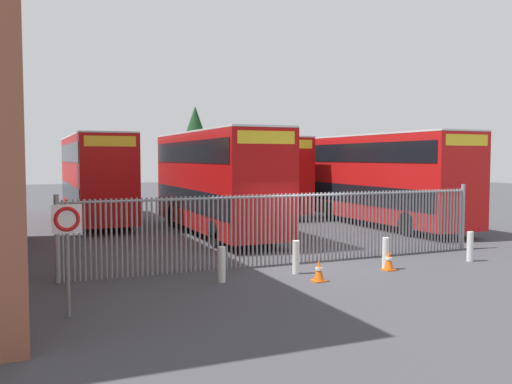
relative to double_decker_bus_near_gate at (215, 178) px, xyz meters
The scene contains 14 objects.
ground_plane 2.62m from the double_decker_bus_near_gate, 56.06° to the left, with size 100.00×100.00×0.00m, color #3D3D42.
palisade_fence 7.28m from the double_decker_bus_near_gate, 89.41° to the right, with size 13.98×0.14×2.35m.
double_decker_bus_near_gate is the anchor object (origin of this frame).
double_decker_bus_behind_fence_left 8.37m from the double_decker_bus_near_gate, ahead, with size 2.54×10.81×4.42m.
double_decker_bus_behind_fence_right 7.74m from the double_decker_bus_near_gate, 123.24° to the left, with size 2.54×10.81×4.42m.
double_decker_bus_far_back 9.31m from the double_decker_bus_near_gate, 57.39° to the left, with size 2.54×10.81×4.42m.
bollard_near_left 9.44m from the double_decker_bus_near_gate, 107.82° to the right, with size 0.20×0.20×0.95m, color silver.
bollard_center_front 8.86m from the double_decker_bus_near_gate, 93.49° to the right, with size 0.20×0.20×0.95m, color silver.
bollard_near_right 9.58m from the double_decker_bus_near_gate, 76.46° to the right, with size 0.20×0.20×0.95m, color silver.
bollard_far_right 10.80m from the double_decker_bus_near_gate, 58.97° to the right, with size 0.20×0.20×0.95m, color silver.
traffic_cone_by_gate 9.76m from the double_decker_bus_near_gate, 76.55° to the right, with size 0.34×0.34×0.59m.
traffic_cone_mid_forecourt 9.98m from the double_decker_bus_near_gate, 92.40° to the right, with size 0.34×0.34×0.59m.
speed_limit_sign_post 12.60m from the double_decker_bus_near_gate, 122.85° to the right, with size 0.60×0.14×2.40m.
tree_tall_back 18.39m from the double_decker_bus_near_gate, 75.90° to the left, with size 3.65×3.65×7.21m.
Camera 1 is at (-8.19, -15.24, 3.31)m, focal length 38.51 mm.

